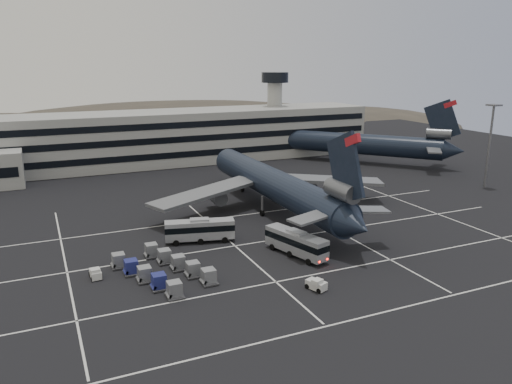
# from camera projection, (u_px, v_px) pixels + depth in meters

# --- Properties ---
(ground) EXTENTS (260.00, 260.00, 0.00)m
(ground) POSITION_uv_depth(u_px,v_px,m) (282.00, 249.00, 74.46)
(ground) COLOR black
(ground) RESTS_ON ground
(lane_markings) EXTENTS (90.00, 55.62, 0.01)m
(lane_markings) POSITION_uv_depth(u_px,v_px,m) (286.00, 246.00, 75.47)
(lane_markings) COLOR silver
(lane_markings) RESTS_ON ground
(terminal) EXTENTS (125.00, 26.00, 24.00)m
(terminal) POSITION_uv_depth(u_px,v_px,m) (153.00, 139.00, 134.34)
(terminal) COLOR gray
(terminal) RESTS_ON ground
(hills) EXTENTS (352.00, 180.00, 44.00)m
(hills) POSITION_uv_depth(u_px,v_px,m) (152.00, 147.00, 234.70)
(hills) COLOR #38332B
(hills) RESTS_ON ground
(lightpole_right) EXTENTS (2.40, 2.40, 18.28)m
(lightpole_right) POSITION_uv_depth(u_px,v_px,m) (491.00, 134.00, 107.62)
(lightpole_right) COLOR slate
(lightpole_right) RESTS_ON ground
(trijet_main) EXTENTS (47.46, 57.49, 18.08)m
(trijet_main) POSITION_uv_depth(u_px,v_px,m) (275.00, 184.00, 91.54)
(trijet_main) COLOR black
(trijet_main) RESTS_ON ground
(trijet_far) EXTENTS (42.13, 47.16, 18.08)m
(trijet_far) POSITION_uv_depth(u_px,v_px,m) (355.00, 143.00, 136.79)
(trijet_far) COLOR black
(trijet_far) RESTS_ON ground
(bus_near) EXTENTS (5.37, 10.96, 3.77)m
(bus_near) POSITION_uv_depth(u_px,v_px,m) (296.00, 242.00, 71.47)
(bus_near) COLOR #94979C
(bus_near) RESTS_ON ground
(bus_far) EXTENTS (10.95, 4.93, 3.76)m
(bus_far) POSITION_uv_depth(u_px,v_px,m) (200.00, 229.00, 76.86)
(bus_far) COLOR #94979C
(bus_far) RESTS_ON ground
(tug_a) EXTENTS (1.50, 2.39, 1.49)m
(tug_a) POSITION_uv_depth(u_px,v_px,m) (95.00, 274.00, 64.19)
(tug_a) COLOR silver
(tug_a) RESTS_ON ground
(tug_b) EXTENTS (2.28, 2.81, 1.58)m
(tug_b) POSITION_uv_depth(u_px,v_px,m) (317.00, 284.00, 60.98)
(tug_b) COLOR silver
(tug_b) RESTS_ON ground
(uld_cluster) EXTENTS (12.20, 16.59, 1.95)m
(uld_cluster) POSITION_uv_depth(u_px,v_px,m) (162.00, 268.00, 65.09)
(uld_cluster) COLOR #2D2D30
(uld_cluster) RESTS_ON ground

